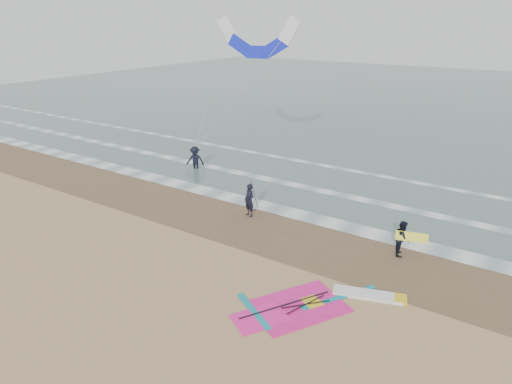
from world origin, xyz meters
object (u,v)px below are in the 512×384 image
Objects in this scene: windsurf_rig at (318,304)px; surf_kite at (257,41)px; person_walking at (402,238)px; person_wading at (195,155)px; person_standing at (249,200)px.

surf_kite is (-10.46, 11.94, 8.10)m from windsurf_rig.
person_walking is 15.57m from person_wading.
surf_kite reaches higher than person_wading.
surf_kite is (-4.08, 6.89, 7.28)m from person_standing.
windsurf_rig is at bearing -48.77° from surf_kite.
person_wading is at bearing -141.86° from surf_kite.
surf_kite reaches higher than person_standing.
person_wading is 0.23× the size of surf_kite.
person_wading is (-7.33, 4.34, 0.10)m from person_standing.
person_wading is 8.28m from surf_kite.
windsurf_rig is 17.82m from surf_kite.
person_standing is (-6.38, 5.05, 0.83)m from windsurf_rig.
surf_kite is at bearing 17.04° from person_wading.
person_standing is at bearing 75.19° from person_walking.
person_wading reaches higher than windsurf_rig.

